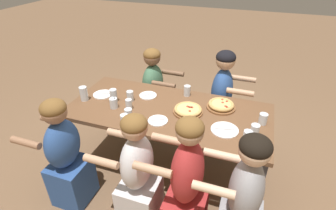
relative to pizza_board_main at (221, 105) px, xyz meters
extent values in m
plane|color=brown|center=(-0.48, -0.20, -0.82)|extent=(18.00, 18.00, 0.00)
cube|color=brown|center=(-0.48, -0.20, -0.05)|extent=(1.95, 0.89, 0.04)
cube|color=#4C4C51|center=(-1.39, -0.58, -0.45)|extent=(0.07, 0.07, 0.75)
cube|color=#4C4C51|center=(0.44, -0.58, -0.45)|extent=(0.07, 0.07, 0.75)
cube|color=#4C4C51|center=(-1.39, 0.19, -0.45)|extent=(0.07, 0.07, 0.75)
cube|color=#4C4C51|center=(0.44, 0.19, -0.45)|extent=(0.07, 0.07, 0.75)
cylinder|color=brown|center=(0.00, 0.00, -0.02)|extent=(0.28, 0.28, 0.02)
torus|color=tan|center=(0.00, 0.00, 0.01)|extent=(0.25, 0.25, 0.04)
cylinder|color=#E5C675|center=(0.00, 0.00, 0.00)|extent=(0.20, 0.20, 0.03)
cylinder|color=#C6422D|center=(0.01, 0.02, 0.02)|extent=(0.02, 0.02, 0.01)
cylinder|color=#C6422D|center=(0.06, -0.05, 0.02)|extent=(0.02, 0.02, 0.01)
cylinder|color=#C6422D|center=(0.05, -0.04, 0.02)|extent=(0.02, 0.02, 0.01)
cylinder|color=#C6422D|center=(0.00, 0.08, 0.02)|extent=(0.02, 0.02, 0.01)
cylinder|color=#C6422D|center=(0.04, 0.06, 0.02)|extent=(0.02, 0.02, 0.01)
cylinder|color=brown|center=(-0.28, -0.18, -0.02)|extent=(0.28, 0.28, 0.02)
torus|color=tan|center=(-0.28, -0.18, 0.01)|extent=(0.26, 0.26, 0.03)
cylinder|color=#E5C675|center=(-0.28, -0.18, 0.00)|extent=(0.22, 0.22, 0.03)
cylinder|color=#C6422D|center=(-0.30, -0.16, 0.02)|extent=(0.02, 0.02, 0.01)
cylinder|color=#C6422D|center=(-0.25, -0.16, 0.02)|extent=(0.02, 0.02, 0.01)
cylinder|color=#C6422D|center=(-0.25, -0.23, 0.02)|extent=(0.02, 0.02, 0.01)
cylinder|color=#C6422D|center=(-0.26, -0.16, 0.02)|extent=(0.02, 0.02, 0.01)
cylinder|color=#C6422D|center=(-0.28, -0.16, 0.02)|extent=(0.02, 0.02, 0.01)
cylinder|color=white|center=(-0.50, -0.42, -0.02)|extent=(0.18, 0.18, 0.01)
cube|color=#B7B7BC|center=(-0.50, -0.42, -0.01)|extent=(0.11, 0.08, 0.01)
cylinder|color=white|center=(-1.23, -0.16, -0.02)|extent=(0.20, 0.20, 0.01)
cube|color=#B7B7BC|center=(-1.23, -0.16, -0.01)|extent=(0.13, 0.07, 0.01)
cylinder|color=white|center=(-0.77, -0.02, -0.02)|extent=(0.18, 0.18, 0.01)
cube|color=#B7B7BC|center=(-0.77, -0.02, -0.01)|extent=(0.09, 0.11, 0.01)
cylinder|color=white|center=(0.09, -0.35, -0.02)|extent=(0.24, 0.24, 0.01)
cube|color=#B7B7BC|center=(0.09, -0.35, -0.01)|extent=(0.16, 0.05, 0.01)
cylinder|color=silver|center=(-0.99, -0.34, 0.02)|extent=(0.08, 0.08, 0.10)
cylinder|color=#1EA8DB|center=(-0.99, -0.34, 0.01)|extent=(0.07, 0.07, 0.07)
cylinder|color=black|center=(-0.97, -0.34, 0.03)|extent=(0.01, 0.02, 0.13)
cylinder|color=silver|center=(-1.35, -0.31, 0.04)|extent=(0.08, 0.08, 0.15)
cylinder|color=silver|center=(-1.35, -0.31, 0.01)|extent=(0.07, 0.07, 0.09)
cylinder|color=silver|center=(-0.38, 0.13, 0.03)|extent=(0.07, 0.07, 0.11)
cylinder|color=silver|center=(-0.38, 0.13, 0.01)|extent=(0.06, 0.06, 0.09)
cylinder|color=silver|center=(0.28, -0.48, 0.04)|extent=(0.07, 0.07, 0.13)
cylinder|color=silver|center=(-0.75, -0.57, 0.02)|extent=(0.07, 0.07, 0.11)
cylinder|color=silver|center=(-0.76, -0.47, 0.02)|extent=(0.07, 0.07, 0.11)
cylinder|color=silver|center=(-0.76, -0.47, 0.00)|extent=(0.06, 0.06, 0.05)
cylinder|color=silver|center=(0.39, -0.14, 0.02)|extent=(0.07, 0.07, 0.10)
cylinder|color=silver|center=(0.39, -0.14, 0.00)|extent=(0.07, 0.07, 0.05)
cylinder|color=silver|center=(-0.90, -0.17, 0.02)|extent=(0.07, 0.07, 0.11)
cylinder|color=black|center=(-0.90, -0.17, 0.01)|extent=(0.06, 0.06, 0.08)
cylinder|color=silver|center=(0.34, -0.34, 0.02)|extent=(0.07, 0.07, 0.10)
cylinder|color=black|center=(0.34, -0.34, -0.01)|extent=(0.06, 0.06, 0.05)
cylinder|color=silver|center=(-0.84, -0.31, 0.02)|extent=(0.06, 0.06, 0.10)
cylinder|color=silver|center=(-0.84, -0.31, -0.01)|extent=(0.06, 0.06, 0.05)
cylinder|color=silver|center=(-1.05, -0.24, 0.04)|extent=(0.07, 0.07, 0.14)
cylinder|color=silver|center=(-1.05, -0.24, 0.01)|extent=(0.06, 0.06, 0.08)
cube|color=#2D5193|center=(-1.22, -0.86, -0.60)|extent=(0.32, 0.34, 0.45)
ellipsoid|color=#2D5193|center=(-1.22, -0.86, -0.14)|extent=(0.24, 0.36, 0.47)
sphere|color=#9E7051|center=(-1.22, -0.86, 0.19)|extent=(0.21, 0.21, 0.21)
ellipsoid|color=brown|center=(-1.22, -0.86, 0.23)|extent=(0.21, 0.21, 0.14)
cylinder|color=#9E7051|center=(-1.42, -1.03, -0.05)|extent=(0.28, 0.06, 0.06)
cylinder|color=#9E7051|center=(-1.42, -0.69, -0.05)|extent=(0.28, 0.06, 0.06)
cube|color=#2D5193|center=(-0.06, 0.47, -0.60)|extent=(0.32, 0.34, 0.45)
ellipsoid|color=#2D5193|center=(-0.06, 0.47, -0.10)|extent=(0.24, 0.36, 0.55)
sphere|color=tan|center=(-0.06, 0.47, 0.28)|extent=(0.21, 0.21, 0.21)
ellipsoid|color=black|center=(-0.06, 0.47, 0.32)|extent=(0.21, 0.21, 0.15)
cylinder|color=tan|center=(0.15, 0.64, 0.02)|extent=(0.28, 0.06, 0.06)
cylinder|color=tan|center=(0.15, 0.30, 0.02)|extent=(0.28, 0.06, 0.06)
ellipsoid|color=#B22D2D|center=(-0.09, -0.86, -0.09)|extent=(0.24, 0.36, 0.56)
sphere|color=tan|center=(-0.09, -0.86, 0.28)|extent=(0.19, 0.19, 0.19)
ellipsoid|color=brown|center=(-0.09, -0.86, 0.31)|extent=(0.20, 0.20, 0.14)
cylinder|color=tan|center=(-0.30, -1.03, 0.02)|extent=(0.28, 0.06, 0.06)
cylinder|color=tan|center=(-0.30, -0.69, 0.02)|extent=(0.28, 0.06, 0.06)
cube|color=#477556|center=(-0.91, 0.47, -0.60)|extent=(0.32, 0.34, 0.45)
ellipsoid|color=#477556|center=(-0.91, 0.47, -0.13)|extent=(0.24, 0.36, 0.48)
sphere|color=brown|center=(-0.91, 0.47, 0.21)|extent=(0.20, 0.20, 0.20)
ellipsoid|color=brown|center=(-0.91, 0.47, 0.24)|extent=(0.21, 0.21, 0.14)
cylinder|color=brown|center=(-0.71, 0.64, -0.04)|extent=(0.28, 0.06, 0.06)
cylinder|color=brown|center=(-0.71, 0.30, -0.04)|extent=(0.28, 0.06, 0.06)
cube|color=silver|center=(-0.50, -0.86, -0.60)|extent=(0.32, 0.34, 0.45)
ellipsoid|color=silver|center=(-0.50, -0.86, -0.13)|extent=(0.24, 0.36, 0.49)
sphere|color=tan|center=(-0.50, -0.86, 0.21)|extent=(0.20, 0.20, 0.20)
ellipsoid|color=brown|center=(-0.50, -0.86, 0.24)|extent=(0.20, 0.20, 0.14)
cylinder|color=tan|center=(-0.71, -1.03, -0.03)|extent=(0.28, 0.06, 0.06)
cylinder|color=tan|center=(-0.71, -0.69, -0.03)|extent=(0.28, 0.06, 0.06)
ellipsoid|color=#99999E|center=(0.33, -0.86, -0.12)|extent=(0.24, 0.36, 0.51)
sphere|color=beige|center=(0.33, -0.86, 0.23)|extent=(0.20, 0.20, 0.20)
ellipsoid|color=black|center=(0.33, -0.86, 0.27)|extent=(0.21, 0.21, 0.14)
cylinder|color=beige|center=(0.13, -1.03, -0.02)|extent=(0.28, 0.06, 0.06)
cylinder|color=beige|center=(0.13, -0.69, -0.02)|extent=(0.28, 0.06, 0.06)
camera|label=1|loc=(0.23, -2.22, 1.33)|focal=28.00mm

